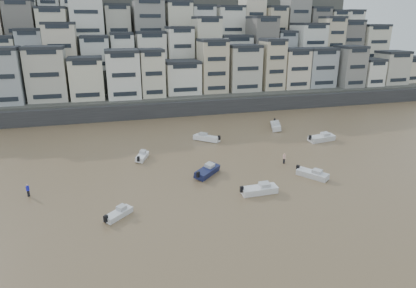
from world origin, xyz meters
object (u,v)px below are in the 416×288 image
object	(u,v)px
boat_a	(259,189)
boat_f	(142,156)
boat_j	(118,213)
boat_g	(322,137)
boat_h	(207,137)
person_pink	(284,158)
boat_b	(313,173)
boat_i	(276,125)
person_blue	(28,190)
boat_c	(207,170)

from	to	relation	value
boat_a	boat_f	xyz separation A→B (m)	(-13.62, 17.46, -0.12)
boat_f	boat_j	bearing A→B (deg)	-172.85
boat_j	boat_f	world-z (taller)	boat_f
boat_f	boat_g	distance (m)	34.27
boat_h	boat_f	bearing A→B (deg)	69.72
boat_h	boat_a	world-z (taller)	boat_h
boat_h	person_pink	distance (m)	17.48
boat_b	boat_i	bearing A→B (deg)	133.63
boat_h	boat_b	bearing A→B (deg)	157.70
boat_i	person_blue	bearing A→B (deg)	-45.05
boat_a	boat_f	size ratio (longest dim) A/B	1.20
boat_j	boat_b	bearing A→B (deg)	-33.85
boat_i	boat_g	world-z (taller)	boat_i
boat_f	person_pink	size ratio (longest dim) A/B	2.57
person_pink	boat_g	bearing A→B (deg)	35.34
boat_f	boat_g	xyz separation A→B (m)	(34.27, 0.51, 0.20)
boat_c	boat_i	bearing A→B (deg)	-0.71
boat_j	boat_c	xyz separation A→B (m)	(13.42, 9.29, 0.21)
boat_i	boat_j	bearing A→B (deg)	-28.89
boat_i	boat_a	bearing A→B (deg)	-9.08
boat_f	person_blue	xyz separation A→B (m)	(-15.89, -9.98, 0.26)
boat_a	person_pink	distance (m)	12.36
boat_i	person_blue	size ratio (longest dim) A/B	3.51
boat_b	person_blue	size ratio (longest dim) A/B	2.93
boat_i	boat_c	xyz separation A→B (m)	(-20.94, -20.34, -0.07)
person_blue	boat_i	bearing A→B (deg)	24.61
boat_f	person_pink	xyz separation A→B (m)	(21.89, -8.27, 0.26)
boat_h	boat_f	size ratio (longest dim) A/B	1.26
person_blue	boat_a	bearing A→B (deg)	-14.23
person_blue	boat_g	bearing A→B (deg)	11.81
boat_j	boat_g	size ratio (longest dim) A/B	0.69
person_blue	boat_j	bearing A→B (deg)	-38.40
boat_b	boat_g	distance (m)	18.64
boat_c	person_pink	size ratio (longest dim) A/B	3.23
boat_c	boat_a	xyz separation A→B (m)	(4.98, -7.97, -0.04)
boat_c	boat_g	xyz separation A→B (m)	(25.63, 10.00, 0.05)
boat_j	boat_f	xyz separation A→B (m)	(4.78, 18.78, 0.05)
boat_f	person_blue	bearing A→B (deg)	143.57
boat_j	person_blue	size ratio (longest dim) A/B	2.37
boat_h	boat_a	xyz separation A→B (m)	(0.53, -24.29, -0.04)
boat_c	boat_f	size ratio (longest dim) A/B	1.26
boat_c	person_blue	distance (m)	24.53
boat_j	boat_a	bearing A→B (deg)	-38.26
boat_g	person_blue	xyz separation A→B (m)	(-50.16, -10.49, 0.06)
boat_b	boat_h	bearing A→B (deg)	173.03
boat_i	boat_b	bearing A→B (deg)	6.48
boat_b	person_blue	bearing A→B (deg)	-129.19
boat_j	boat_i	bearing A→B (deg)	-1.60
boat_h	boat_g	size ratio (longest dim) A/B	0.95
boat_i	boat_f	distance (m)	31.51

